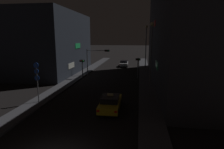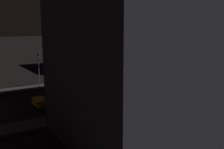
% 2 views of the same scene
% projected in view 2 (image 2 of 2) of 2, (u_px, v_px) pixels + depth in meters
% --- Properties ---
extents(sidewalk_left, '(2.10, 53.50, 0.18)m').
position_uv_depth(sidewalk_left, '(143.00, 74.00, 39.60)').
color(sidewalk_left, '#424247').
rests_on(sidewalk_left, ground_plane).
extents(sidewalk_right, '(2.10, 53.50, 0.18)m').
position_uv_depth(sidewalk_right, '(207.00, 89.00, 30.09)').
color(sidewalk_right, '#424247').
rests_on(sidewalk_right, ground_plane).
extents(building_facade_left, '(11.55, 18.96, 11.26)m').
position_uv_depth(building_facade_left, '(123.00, 35.00, 44.72)').
color(building_facade_left, '#282D38').
rests_on(building_facade_left, ground_plane).
extents(taxi, '(1.85, 4.47, 1.62)m').
position_uv_depth(taxi, '(58.00, 98.00, 24.16)').
color(taxi, yellow).
rests_on(taxi, ground_plane).
extents(traffic_light_overhead, '(4.05, 0.42, 4.72)m').
position_uv_depth(traffic_light_overhead, '(152.00, 54.00, 36.06)').
color(traffic_light_overhead, slate).
rests_on(traffic_light_overhead, ground_plane).
extents(traffic_light_left_kerb, '(0.80, 0.42, 3.28)m').
position_uv_depth(traffic_light_left_kerb, '(127.00, 62.00, 35.96)').
color(traffic_light_left_kerb, slate).
rests_on(traffic_light_left_kerb, ground_plane).
extents(traffic_light_right_kerb, '(0.80, 0.42, 3.44)m').
position_uv_depth(traffic_light_right_kerb, '(187.00, 69.00, 29.60)').
color(traffic_light_right_kerb, slate).
rests_on(traffic_light_right_kerb, ground_plane).
extents(sign_pole_left, '(0.54, 0.10, 4.09)m').
position_uv_depth(sign_pole_left, '(39.00, 66.00, 30.50)').
color(sign_pole_left, slate).
rests_on(sign_pole_left, sidewalk_left).
extents(street_lamp_near_block, '(0.44, 0.44, 8.16)m').
position_uv_depth(street_lamp_near_block, '(119.00, 50.00, 22.37)').
color(street_lamp_near_block, slate).
rests_on(street_lamp_near_block, sidewalk_right).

